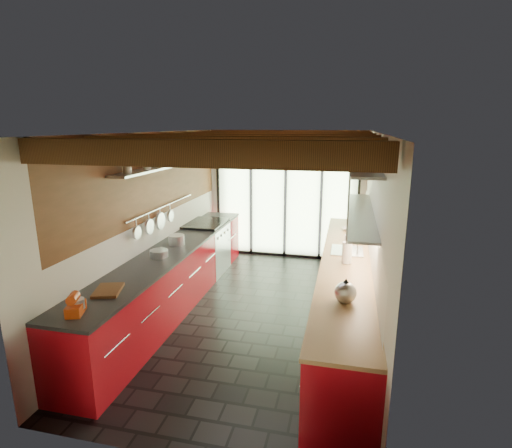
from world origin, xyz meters
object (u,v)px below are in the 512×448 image
Objects in this scene: stand_mixer at (76,305)px; paper_towel at (347,253)px; kettle at (346,291)px; bowl at (348,229)px; soap_bottle at (347,237)px.

paper_towel is (2.54, 2.08, 0.06)m from stand_mixer.
bowl is (0.00, 2.95, -0.09)m from kettle.
kettle is at bearing -90.00° from bowl.
stand_mixer reaches higher than bowl.
kettle reaches higher than soap_bottle.
kettle is 2.96m from bowl.
soap_bottle is (0.00, 2.23, -0.03)m from kettle.
soap_bottle is at bearing 50.54° from stand_mixer.
stand_mixer is 0.88× the size of kettle.
bowl is (0.00, 1.74, -0.12)m from paper_towel.
soap_bottle reaches higher than bowl.
soap_bottle is 0.91× the size of bowl.
stand_mixer is 0.79× the size of paper_towel.
kettle is at bearing 18.68° from stand_mixer.
kettle reaches higher than bowl.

